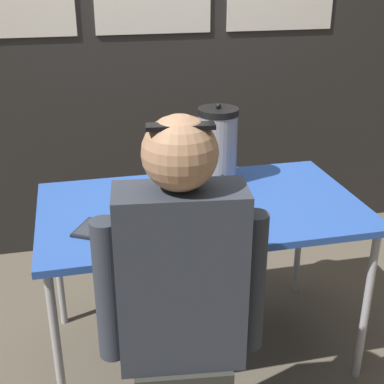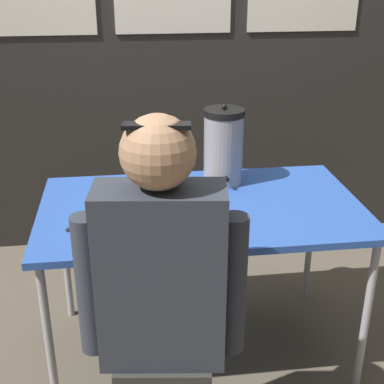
{
  "view_description": "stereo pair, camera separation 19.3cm",
  "coord_description": "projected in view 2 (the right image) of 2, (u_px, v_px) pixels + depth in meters",
  "views": [
    {
      "loc": [
        -0.48,
        -1.92,
        1.65
      ],
      "look_at": [
        -0.04,
        0.0,
        0.79
      ],
      "focal_mm": 50.0,
      "sensor_mm": 36.0,
      "label": 1
    },
    {
      "loc": [
        -0.29,
        -1.95,
        1.65
      ],
      "look_at": [
        -0.04,
        0.0,
        0.79
      ],
      "focal_mm": 50.0,
      "sensor_mm": 36.0,
      "label": 2
    }
  ],
  "objects": [
    {
      "name": "ground_plane",
      "position": [
        200.0,
        347.0,
        2.47
      ],
      "size": [
        12.0,
        12.0,
        0.0
      ],
      "primitive_type": "plane",
      "color": "brown"
    },
    {
      "name": "back_wall",
      "position": [
        172.0,
        24.0,
        2.98
      ],
      "size": [
        6.0,
        0.11,
        2.63
      ],
      "color": "#282623",
      "rests_on": "ground"
    },
    {
      "name": "folding_table",
      "position": [
        201.0,
        216.0,
        2.2
      ],
      "size": [
        1.31,
        0.76,
        0.73
      ],
      "color": "#2D56B2",
      "rests_on": "ground"
    },
    {
      "name": "donut_box",
      "position": [
        171.0,
        203.0,
        2.14
      ],
      "size": [
        0.44,
        0.36,
        0.05
      ],
      "rotation": [
        0.0,
        0.0,
        0.27
      ],
      "color": "tan",
      "rests_on": "folding_table"
    },
    {
      "name": "coffee_urn",
      "position": [
        223.0,
        146.0,
        2.33
      ],
      "size": [
        0.18,
        0.2,
        0.36
      ],
      "color": "#939399",
      "rests_on": "folding_table"
    },
    {
      "name": "cell_phone",
      "position": [
        86.0,
        223.0,
        2.01
      ],
      "size": [
        0.14,
        0.17,
        0.01
      ],
      "rotation": [
        0.0,
        0.0,
        -0.52
      ],
      "color": "black",
      "rests_on": "folding_table"
    },
    {
      "name": "person_seated",
      "position": [
        162.0,
        319.0,
        1.66
      ],
      "size": [
        0.51,
        0.25,
        1.28
      ],
      "rotation": [
        0.0,
        0.0,
        3.02
      ],
      "color": "#33332D",
      "rests_on": "ground"
    }
  ]
}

